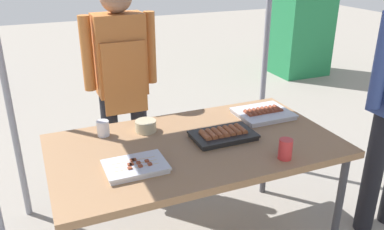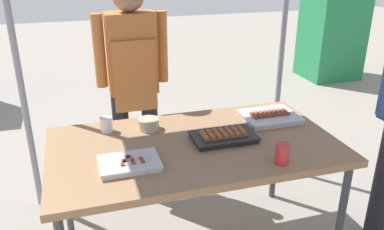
{
  "view_description": "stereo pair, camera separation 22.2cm",
  "coord_description": "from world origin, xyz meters",
  "px_view_note": "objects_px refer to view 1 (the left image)",
  "views": [
    {
      "loc": [
        -0.8,
        -1.84,
        1.76
      ],
      "look_at": [
        0.0,
        0.05,
        0.9
      ],
      "focal_mm": 37.46,
      "sensor_mm": 36.0,
      "label": 1
    },
    {
      "loc": [
        -0.59,
        -1.92,
        1.76
      ],
      "look_at": [
        0.0,
        0.05,
        0.9
      ],
      "focal_mm": 37.46,
      "sensor_mm": 36.0,
      "label": 2
    }
  ],
  "objects_px": {
    "drink_cup_by_wok": "(103,128)",
    "drink_cup_near_edge": "(285,149)",
    "tray_meat_skewers": "(136,167)",
    "stall_table": "(195,151)",
    "tray_grilled_sausages": "(223,135)",
    "condiment_bowl": "(146,126)",
    "tray_pork_links": "(263,113)",
    "vendor_woman": "(121,75)",
    "neighbor_stall_right": "(302,13)"
  },
  "relations": [
    {
      "from": "drink_cup_by_wok",
      "to": "drink_cup_near_edge",
      "type": "bearing_deg",
      "value": -38.42
    },
    {
      "from": "drink_cup_by_wok",
      "to": "tray_meat_skewers",
      "type": "bearing_deg",
      "value": -81.58
    },
    {
      "from": "stall_table",
      "to": "tray_grilled_sausages",
      "type": "height_order",
      "value": "tray_grilled_sausages"
    },
    {
      "from": "condiment_bowl",
      "to": "drink_cup_by_wok",
      "type": "xyz_separation_m",
      "value": [
        -0.24,
        0.04,
        0.01
      ]
    },
    {
      "from": "tray_pork_links",
      "to": "tray_meat_skewers",
      "type": "bearing_deg",
      "value": -160.34
    },
    {
      "from": "stall_table",
      "to": "vendor_woman",
      "type": "height_order",
      "value": "vendor_woman"
    },
    {
      "from": "tray_grilled_sausages",
      "to": "tray_pork_links",
      "type": "distance_m",
      "value": 0.43
    },
    {
      "from": "tray_grilled_sausages",
      "to": "neighbor_stall_right",
      "type": "distance_m",
      "value": 4.06
    },
    {
      "from": "tray_pork_links",
      "to": "condiment_bowl",
      "type": "height_order",
      "value": "condiment_bowl"
    },
    {
      "from": "tray_grilled_sausages",
      "to": "tray_meat_skewers",
      "type": "relative_size",
      "value": 1.19
    },
    {
      "from": "stall_table",
      "to": "vendor_woman",
      "type": "relative_size",
      "value": 1.02
    },
    {
      "from": "stall_table",
      "to": "neighbor_stall_right",
      "type": "relative_size",
      "value": 0.9
    },
    {
      "from": "neighbor_stall_right",
      "to": "tray_meat_skewers",
      "type": "bearing_deg",
      "value": -137.01
    },
    {
      "from": "tray_grilled_sausages",
      "to": "neighbor_stall_right",
      "type": "bearing_deg",
      "value": 46.85
    },
    {
      "from": "tray_pork_links",
      "to": "neighbor_stall_right",
      "type": "relative_size",
      "value": 0.19
    },
    {
      "from": "stall_table",
      "to": "vendor_woman",
      "type": "distance_m",
      "value": 0.9
    },
    {
      "from": "stall_table",
      "to": "tray_pork_links",
      "type": "bearing_deg",
      "value": 18.25
    },
    {
      "from": "stall_table",
      "to": "tray_meat_skewers",
      "type": "relative_size",
      "value": 5.27
    },
    {
      "from": "tray_grilled_sausages",
      "to": "stall_table",
      "type": "bearing_deg",
      "value": 177.2
    },
    {
      "from": "tray_pork_links",
      "to": "tray_grilled_sausages",
      "type": "bearing_deg",
      "value": -153.65
    },
    {
      "from": "condiment_bowl",
      "to": "drink_cup_by_wok",
      "type": "height_order",
      "value": "drink_cup_by_wok"
    },
    {
      "from": "tray_meat_skewers",
      "to": "condiment_bowl",
      "type": "xyz_separation_m",
      "value": [
        0.18,
        0.41,
        0.02
      ]
    },
    {
      "from": "drink_cup_near_edge",
      "to": "neighbor_stall_right",
      "type": "xyz_separation_m",
      "value": [
        2.59,
        3.3,
        0.08
      ]
    },
    {
      "from": "condiment_bowl",
      "to": "drink_cup_near_edge",
      "type": "height_order",
      "value": "drink_cup_near_edge"
    },
    {
      "from": "tray_meat_skewers",
      "to": "neighbor_stall_right",
      "type": "bearing_deg",
      "value": 42.99
    },
    {
      "from": "stall_table",
      "to": "tray_meat_skewers",
      "type": "height_order",
      "value": "tray_meat_skewers"
    },
    {
      "from": "vendor_woman",
      "to": "neighbor_stall_right",
      "type": "xyz_separation_m",
      "value": [
        3.15,
        2.11,
        -0.04
      ]
    },
    {
      "from": "condiment_bowl",
      "to": "vendor_woman",
      "type": "relative_size",
      "value": 0.08
    },
    {
      "from": "stall_table",
      "to": "tray_pork_links",
      "type": "relative_size",
      "value": 4.66
    },
    {
      "from": "tray_meat_skewers",
      "to": "stall_table",
      "type": "bearing_deg",
      "value": 21.63
    },
    {
      "from": "tray_grilled_sausages",
      "to": "tray_pork_links",
      "type": "xyz_separation_m",
      "value": [
        0.39,
        0.19,
        -0.0
      ]
    },
    {
      "from": "stall_table",
      "to": "condiment_bowl",
      "type": "bearing_deg",
      "value": 129.08
    },
    {
      "from": "tray_grilled_sausages",
      "to": "drink_cup_near_edge",
      "type": "bearing_deg",
      "value": -61.15
    },
    {
      "from": "tray_pork_links",
      "to": "drink_cup_near_edge",
      "type": "relative_size",
      "value": 3.15
    },
    {
      "from": "drink_cup_near_edge",
      "to": "neighbor_stall_right",
      "type": "relative_size",
      "value": 0.06
    },
    {
      "from": "stall_table",
      "to": "drink_cup_near_edge",
      "type": "height_order",
      "value": "drink_cup_near_edge"
    },
    {
      "from": "drink_cup_near_edge",
      "to": "drink_cup_by_wok",
      "type": "relative_size",
      "value": 1.2
    },
    {
      "from": "tray_grilled_sausages",
      "to": "tray_pork_links",
      "type": "bearing_deg",
      "value": 26.35
    },
    {
      "from": "stall_table",
      "to": "vendor_woman",
      "type": "bearing_deg",
      "value": 103.62
    },
    {
      "from": "condiment_bowl",
      "to": "neighbor_stall_right",
      "type": "xyz_separation_m",
      "value": [
        3.16,
        2.7,
        0.11
      ]
    },
    {
      "from": "tray_pork_links",
      "to": "drink_cup_near_edge",
      "type": "distance_m",
      "value": 0.57
    },
    {
      "from": "stall_table",
      "to": "neighbor_stall_right",
      "type": "height_order",
      "value": "neighbor_stall_right"
    },
    {
      "from": "tray_pork_links",
      "to": "condiment_bowl",
      "type": "bearing_deg",
      "value": 174.43
    },
    {
      "from": "tray_pork_links",
      "to": "drink_cup_by_wok",
      "type": "bearing_deg",
      "value": 173.59
    },
    {
      "from": "tray_pork_links",
      "to": "stall_table",
      "type": "bearing_deg",
      "value": -161.75
    },
    {
      "from": "tray_meat_skewers",
      "to": "tray_pork_links",
      "type": "distance_m",
      "value": 1.0
    },
    {
      "from": "tray_meat_skewers",
      "to": "tray_pork_links",
      "type": "bearing_deg",
      "value": 19.66
    },
    {
      "from": "tray_meat_skewers",
      "to": "neighbor_stall_right",
      "type": "relative_size",
      "value": 0.17
    },
    {
      "from": "stall_table",
      "to": "tray_grilled_sausages",
      "type": "xyz_separation_m",
      "value": [
        0.17,
        -0.01,
        0.07
      ]
    },
    {
      "from": "drink_cup_by_wok",
      "to": "vendor_woman",
      "type": "bearing_deg",
      "value": 65.46
    }
  ]
}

